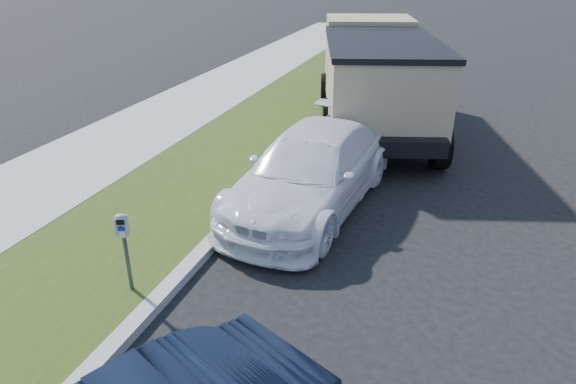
% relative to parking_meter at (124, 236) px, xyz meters
% --- Properties ---
extents(ground, '(120.00, 120.00, 0.00)m').
position_rel_parking_meter_xyz_m(ground, '(3.05, 1.10, -1.01)').
color(ground, black).
rests_on(ground, ground).
extents(streetside, '(6.12, 50.00, 0.15)m').
position_rel_parking_meter_xyz_m(streetside, '(-2.52, 3.10, -0.94)').
color(streetside, gray).
rests_on(streetside, ground).
extents(parking_meter, '(0.20, 0.17, 1.24)m').
position_rel_parking_meter_xyz_m(parking_meter, '(0.00, 0.00, 0.00)').
color(parking_meter, '#3F4247').
rests_on(parking_meter, ground).
extents(white_wagon, '(2.55, 5.24, 1.47)m').
position_rel_parking_meter_xyz_m(white_wagon, '(1.55, 3.69, -0.28)').
color(white_wagon, white).
rests_on(white_wagon, ground).
extents(dump_truck, '(4.47, 7.32, 2.70)m').
position_rel_parking_meter_xyz_m(dump_truck, '(1.76, 8.74, 0.51)').
color(dump_truck, black).
rests_on(dump_truck, ground).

